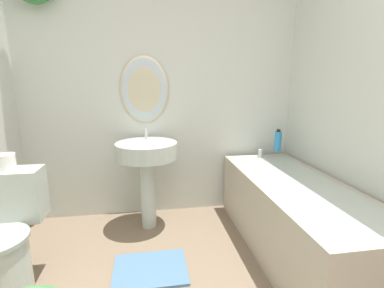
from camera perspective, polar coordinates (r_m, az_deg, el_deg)
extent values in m
cube|color=silver|center=(2.68, -6.02, 10.85)|extent=(2.67, 0.06, 2.40)
ellipsoid|color=beige|center=(2.63, -9.71, 10.91)|extent=(0.43, 0.02, 0.60)
ellipsoid|color=silver|center=(2.62, -9.71, 10.91)|extent=(0.39, 0.01, 0.56)
cube|color=#B2BCB2|center=(2.12, -33.17, -8.73)|extent=(0.38, 0.20, 0.33)
cylinder|color=#B2BCB2|center=(2.53, -8.99, -9.85)|extent=(0.13, 0.13, 0.64)
cylinder|color=#B2BCB2|center=(2.41, -9.31, -1.30)|extent=(0.53, 0.53, 0.14)
cylinder|color=silver|center=(2.53, -9.41, 2.08)|extent=(0.02, 0.02, 0.10)
cube|color=#B2A893|center=(2.30, 20.52, -14.00)|extent=(0.65, 1.64, 0.56)
cube|color=#B2BCB2|center=(2.20, 21.04, -7.94)|extent=(0.55, 1.54, 0.04)
cylinder|color=silver|center=(2.80, 13.80, -1.88)|extent=(0.04, 0.04, 0.08)
cylinder|color=#2D84C6|center=(2.77, 17.19, 0.54)|extent=(0.06, 0.06, 0.18)
cylinder|color=black|center=(2.75, 17.33, 2.66)|extent=(0.04, 0.04, 0.02)
cube|color=#4C7093|center=(2.13, -8.55, -24.10)|extent=(0.50, 0.39, 0.02)
cylinder|color=white|center=(2.06, -33.88, -3.08)|extent=(0.11, 0.11, 0.10)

